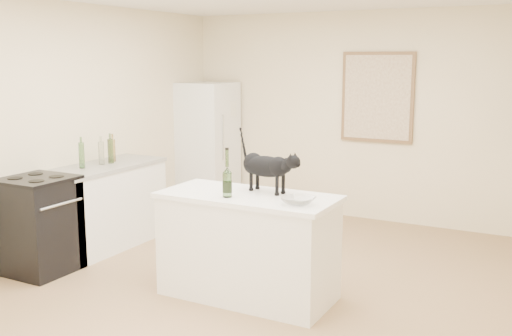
% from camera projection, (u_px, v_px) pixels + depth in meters
% --- Properties ---
extents(floor, '(5.50, 5.50, 0.00)m').
position_uv_depth(floor, '(249.00, 286.00, 5.37)').
color(floor, '#987251').
rests_on(floor, ground).
extents(wall_back, '(4.50, 0.00, 4.50)m').
position_uv_depth(wall_back, '(354.00, 116.00, 7.52)').
color(wall_back, '#F3E3BC').
rests_on(wall_back, ground).
extents(wall_left, '(0.00, 5.50, 5.50)m').
position_uv_depth(wall_left, '(59.00, 129.00, 6.18)').
color(wall_left, '#F3E3BC').
rests_on(wall_left, ground).
extents(island_base, '(1.44, 0.67, 0.86)m').
position_uv_depth(island_base, '(248.00, 248.00, 5.07)').
color(island_base, white).
rests_on(island_base, floor).
extents(island_top, '(1.50, 0.70, 0.04)m').
position_uv_depth(island_top, '(248.00, 197.00, 4.99)').
color(island_top, white).
rests_on(island_top, island_base).
extents(left_cabinets, '(0.60, 1.40, 0.86)m').
position_uv_depth(left_cabinets, '(105.00, 208.00, 6.45)').
color(left_cabinets, white).
rests_on(left_cabinets, floor).
extents(left_countertop, '(0.62, 1.44, 0.04)m').
position_uv_depth(left_countertop, '(103.00, 167.00, 6.37)').
color(left_countertop, gray).
rests_on(left_countertop, left_cabinets).
extents(stove, '(0.60, 0.60, 0.90)m').
position_uv_depth(stove, '(39.00, 226.00, 5.67)').
color(stove, black).
rests_on(stove, floor).
extents(fridge, '(0.68, 0.68, 1.70)m').
position_uv_depth(fridge, '(207.00, 145.00, 8.16)').
color(fridge, white).
rests_on(fridge, floor).
extents(artwork_frame, '(0.90, 0.03, 1.10)m').
position_uv_depth(artwork_frame, '(377.00, 97.00, 7.31)').
color(artwork_frame, brown).
rests_on(artwork_frame, wall_back).
extents(artwork_canvas, '(0.82, 0.00, 1.02)m').
position_uv_depth(artwork_canvas, '(377.00, 97.00, 7.29)').
color(artwork_canvas, beige).
rests_on(artwork_canvas, wall_back).
extents(black_cat, '(0.59, 0.28, 0.39)m').
position_uv_depth(black_cat, '(266.00, 169.00, 5.03)').
color(black_cat, black).
rests_on(black_cat, island_top).
extents(wine_bottle, '(0.10, 0.10, 0.36)m').
position_uv_depth(wine_bottle, '(227.00, 176.00, 4.86)').
color(wine_bottle, '#315B24').
rests_on(wine_bottle, island_top).
extents(glass_bowl, '(0.27, 0.27, 0.06)m').
position_uv_depth(glass_bowl, '(298.00, 201.00, 4.62)').
color(glass_bowl, silver).
rests_on(glass_bowl, island_top).
extents(fridge_paper, '(0.05, 0.15, 0.20)m').
position_uv_depth(fridge_paper, '(232.00, 109.00, 7.99)').
color(fridge_paper, silver).
rests_on(fridge_paper, fridge).
extents(counter_bottle_cluster, '(0.12, 0.51, 0.27)m').
position_uv_depth(counter_bottle_cluster, '(101.00, 153.00, 6.37)').
color(counter_bottle_cluster, '#235E20').
rests_on(counter_bottle_cluster, left_countertop).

